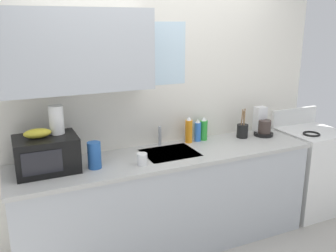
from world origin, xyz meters
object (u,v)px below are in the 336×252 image
at_px(microwave, 46,154).
at_px(mug_white, 142,159).
at_px(dish_soap_bottle_blue, 198,131).
at_px(utensil_crock, 242,130).
at_px(paper_towel_roll, 56,120).
at_px(stove_range, 308,170).
at_px(cereal_canister, 94,155).
at_px(coffee_maker, 262,125).
at_px(dish_soap_bottle_green, 204,129).
at_px(dish_soap_bottle_orange, 189,130).
at_px(banana_bunch, 37,133).

bearing_deg(microwave, mug_white, -15.08).
distance_m(dish_soap_bottle_blue, utensil_crock, 0.46).
bearing_deg(microwave, paper_towel_roll, 27.17).
bearing_deg(microwave, dish_soap_bottle_blue, 6.49).
relative_size(paper_towel_roll, dish_soap_bottle_blue, 1.02).
height_order(stove_range, cereal_canister, cereal_canister).
xyz_separation_m(stove_range, paper_towel_roll, (-2.56, 0.10, 0.82)).
height_order(coffee_maker, mug_white, coffee_maker).
xyz_separation_m(coffee_maker, dish_soap_bottle_green, (-0.61, 0.10, 0.00)).
distance_m(microwave, dish_soap_bottle_orange, 1.31).
relative_size(microwave, banana_bunch, 2.30).
xyz_separation_m(dish_soap_bottle_blue, mug_white, (-0.70, -0.35, -0.05)).
height_order(coffee_maker, dish_soap_bottle_orange, coffee_maker).
bearing_deg(dish_soap_bottle_green, cereal_canister, -166.90).
relative_size(coffee_maker, dish_soap_bottle_orange, 1.11).
bearing_deg(cereal_canister, utensil_crock, 6.41).
height_order(stove_range, dish_soap_bottle_blue, dish_soap_bottle_blue).
bearing_deg(paper_towel_roll, banana_bunch, -161.57).
relative_size(dish_soap_bottle_orange, dish_soap_bottle_green, 1.11).
xyz_separation_m(paper_towel_roll, dish_soap_bottle_blue, (1.30, 0.11, -0.28)).
bearing_deg(cereal_canister, dish_soap_bottle_orange, 14.76).
distance_m(stove_range, banana_bunch, 2.81).
height_order(dish_soap_bottle_blue, utensil_crock, utensil_crock).
height_order(microwave, banana_bunch, banana_bunch).
bearing_deg(mug_white, cereal_canister, 165.92).
distance_m(paper_towel_roll, dish_soap_bottle_green, 1.40).
height_order(dish_soap_bottle_blue, mug_white, dish_soap_bottle_blue).
height_order(stove_range, paper_towel_roll, paper_towel_roll).
bearing_deg(mug_white, paper_towel_roll, 158.16).
bearing_deg(stove_range, mug_white, -175.82).
bearing_deg(mug_white, microwave, 164.92).
bearing_deg(microwave, utensil_crock, 2.21).
bearing_deg(mug_white, coffee_maker, 10.19).
height_order(stove_range, dish_soap_bottle_green, dish_soap_bottle_green).
xyz_separation_m(microwave, banana_bunch, (-0.05, 0.00, 0.17)).
bearing_deg(cereal_canister, mug_white, -14.08).
relative_size(dish_soap_bottle_orange, dish_soap_bottle_blue, 1.17).
bearing_deg(cereal_canister, microwave, 163.87).
bearing_deg(utensil_crock, banana_bunch, -177.90).
relative_size(dish_soap_bottle_green, utensil_crock, 0.77).
bearing_deg(microwave, stove_range, -0.97).
bearing_deg(paper_towel_roll, cereal_canister, -32.01).
height_order(banana_bunch, utensil_crock, banana_bunch).
xyz_separation_m(dish_soap_bottle_orange, dish_soap_bottle_green, (0.17, 0.01, -0.01)).
distance_m(banana_bunch, dish_soap_bottle_green, 1.54).
xyz_separation_m(mug_white, utensil_crock, (1.15, 0.26, 0.02)).
bearing_deg(dish_soap_bottle_green, mug_white, -155.36).
distance_m(dish_soap_bottle_blue, cereal_canister, 1.09).
bearing_deg(cereal_canister, paper_towel_roll, 147.99).
height_order(stove_range, microwave, microwave).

